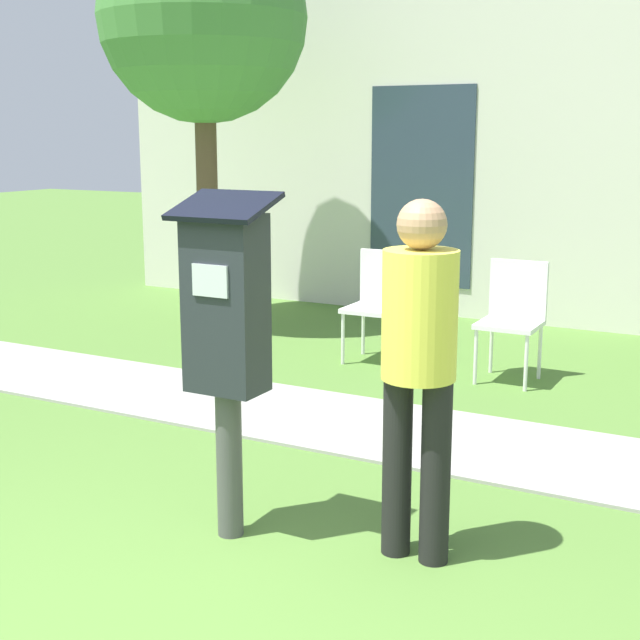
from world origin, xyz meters
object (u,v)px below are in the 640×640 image
(parking_meter, at_px, (226,322))
(person_standing, at_px, (419,353))
(outdoor_chair_left, at_px, (379,297))
(outdoor_chair_middle, at_px, (513,311))

(parking_meter, relative_size, person_standing, 1.01)
(outdoor_chair_left, bearing_deg, outdoor_chair_middle, -9.52)
(parking_meter, bearing_deg, outdoor_chair_middle, 83.34)
(parking_meter, bearing_deg, outdoor_chair_left, 102.82)
(parking_meter, xyz_separation_m, outdoor_chair_left, (-0.75, 3.32, -0.49))
(outdoor_chair_left, bearing_deg, parking_meter, -83.69)
(outdoor_chair_left, height_order, outdoor_chair_middle, same)
(parking_meter, xyz_separation_m, outdoor_chair_middle, (0.38, 3.26, -0.49))
(parking_meter, bearing_deg, person_standing, 13.11)
(person_standing, xyz_separation_m, outdoor_chair_middle, (-0.46, 3.06, -0.40))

